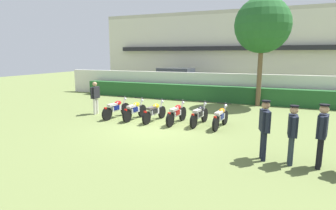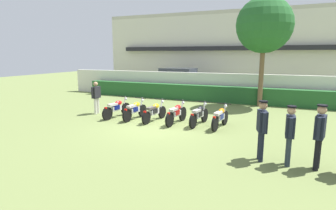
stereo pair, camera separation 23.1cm
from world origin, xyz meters
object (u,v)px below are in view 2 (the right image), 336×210
at_px(motorcycle_in_row_5, 220,117).
at_px(officer_0, 262,125).
at_px(motorcycle_in_row_4, 199,115).
at_px(officer_2, 320,131).
at_px(tree_near_inspector, 264,25).
at_px(motorcycle_in_row_3, 176,113).
at_px(inspector_person, 96,95).
at_px(motorcycle_in_row_0, 117,108).
at_px(motorcycle_in_row_2, 154,112).
at_px(officer_1, 290,131).
at_px(parked_car, 180,80).
at_px(motorcycle_in_row_1, 135,110).

xyz_separation_m(motorcycle_in_row_5, officer_0, (1.79, -2.97, 0.57)).
distance_m(motorcycle_in_row_4, officer_2, 5.21).
bearing_deg(tree_near_inspector, motorcycle_in_row_3, -117.43).
height_order(motorcycle_in_row_4, inspector_person, inspector_person).
bearing_deg(tree_near_inspector, officer_2, -76.20).
bearing_deg(officer_0, motorcycle_in_row_0, -37.50).
bearing_deg(motorcycle_in_row_2, tree_near_inspector, -29.23).
bearing_deg(officer_0, motorcycle_in_row_4, -62.49).
relative_size(motorcycle_in_row_3, officer_1, 1.16).
distance_m(motorcycle_in_row_0, officer_1, 8.04).
bearing_deg(tree_near_inspector, officer_0, -85.16).
distance_m(motorcycle_in_row_3, officer_1, 5.35).
relative_size(parked_car, officer_1, 2.84).
height_order(motorcycle_in_row_4, officer_0, officer_0).
bearing_deg(officer_0, motorcycle_in_row_3, -52.42).
distance_m(motorcycle_in_row_3, motorcycle_in_row_5, 1.89).
distance_m(tree_near_inspector, motorcycle_in_row_3, 7.61).
relative_size(tree_near_inspector, inspector_person, 3.75).
bearing_deg(inspector_person, motorcycle_in_row_4, -1.61).
height_order(parked_car, tree_near_inspector, tree_near_inspector).
bearing_deg(inspector_person, tree_near_inspector, 36.18).
height_order(motorcycle_in_row_0, officer_0, officer_0).
xyz_separation_m(motorcycle_in_row_1, inspector_person, (-2.38, 0.30, 0.51)).
relative_size(motorcycle_in_row_2, motorcycle_in_row_3, 1.01).
xyz_separation_m(tree_near_inspector, motorcycle_in_row_1, (-5.00, -5.70, -4.09)).
xyz_separation_m(officer_0, officer_1, (0.71, -0.07, -0.05)).
height_order(parked_car, officer_2, parked_car).
xyz_separation_m(motorcycle_in_row_0, officer_2, (8.13, -3.00, 0.57)).
bearing_deg(motorcycle_in_row_0, motorcycle_in_row_4, -80.53).
distance_m(officer_1, officer_2, 0.69).
bearing_deg(motorcycle_in_row_0, motorcycle_in_row_5, -82.22).
bearing_deg(motorcycle_in_row_4, inspector_person, 94.84).
bearing_deg(officer_1, officer_2, 179.48).
distance_m(parked_car, motorcycle_in_row_1, 9.98).
relative_size(inspector_person, officer_1, 0.99).
distance_m(tree_near_inspector, motorcycle_in_row_1, 8.62).
bearing_deg(officer_2, motorcycle_in_row_3, -17.40).
xyz_separation_m(motorcycle_in_row_4, motorcycle_in_row_5, (0.92, -0.11, -0.00)).
distance_m(motorcycle_in_row_5, officer_1, 3.97).
bearing_deg(motorcycle_in_row_5, motorcycle_in_row_4, 89.72).
height_order(motorcycle_in_row_2, motorcycle_in_row_4, motorcycle_in_row_4).
xyz_separation_m(motorcycle_in_row_5, inspector_person, (-6.32, 0.26, 0.51)).
bearing_deg(officer_1, inspector_person, -21.63).
distance_m(motorcycle_in_row_0, officer_2, 8.68).
bearing_deg(motorcycle_in_row_5, motorcycle_in_row_2, 96.66).
bearing_deg(motorcycle_in_row_2, officer_1, -112.88).
relative_size(motorcycle_in_row_0, officer_2, 1.12).
distance_m(motorcycle_in_row_1, motorcycle_in_row_3, 2.05).
bearing_deg(parked_car, motorcycle_in_row_4, -60.03).
xyz_separation_m(tree_near_inspector, motorcycle_in_row_0, (-6.00, -5.69, -4.09)).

